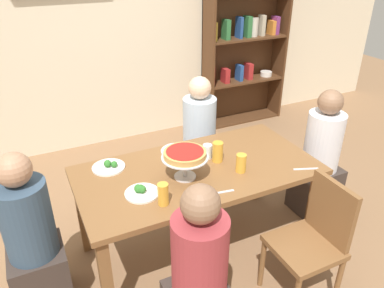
# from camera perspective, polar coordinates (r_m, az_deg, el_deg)

# --- Properties ---
(ground_plane) EXTENTS (12.00, 12.00, 0.00)m
(ground_plane) POSITION_cam_1_polar(r_m,az_deg,el_deg) (3.12, 0.83, -15.41)
(ground_plane) COLOR #846042
(rear_partition) EXTENTS (8.00, 0.12, 2.80)m
(rear_partition) POSITION_cam_1_polar(r_m,az_deg,el_deg) (4.41, -12.51, 17.68)
(rear_partition) COLOR beige
(rear_partition) RESTS_ON ground_plane
(dining_table) EXTENTS (1.70, 0.86, 0.74)m
(dining_table) POSITION_cam_1_polar(r_m,az_deg,el_deg) (2.71, 0.92, -5.38)
(dining_table) COLOR brown
(dining_table) RESTS_ON ground_plane
(bookshelf) EXTENTS (1.10, 0.30, 2.21)m
(bookshelf) POSITION_cam_1_polar(r_m,az_deg,el_deg) (4.95, 8.12, 16.29)
(bookshelf) COLOR #4C2D19
(bookshelf) RESTS_ON ground_plane
(diner_head_west) EXTENTS (0.34, 0.34, 1.15)m
(diner_head_west) POSITION_cam_1_polar(r_m,az_deg,el_deg) (2.60, -22.92, -14.14)
(diner_head_west) COLOR #382D28
(diner_head_west) RESTS_ON ground_plane
(diner_head_east) EXTENTS (0.34, 0.34, 1.15)m
(diner_head_east) POSITION_cam_1_polar(r_m,az_deg,el_deg) (3.39, 18.77, -2.76)
(diner_head_east) COLOR #382D28
(diner_head_east) RESTS_ON ground_plane
(diner_far_right) EXTENTS (0.34, 0.34, 1.15)m
(diner_far_right) POSITION_cam_1_polar(r_m,az_deg,el_deg) (3.50, 1.10, -0.11)
(diner_far_right) COLOR #382D28
(diner_far_right) RESTS_ON ground_plane
(diner_near_left) EXTENTS (0.34, 0.34, 1.15)m
(diner_near_left) POSITION_cam_1_polar(r_m,az_deg,el_deg) (2.19, 1.13, -20.83)
(diner_near_left) COLOR #382D28
(diner_near_left) RESTS_ON ground_plane
(chair_near_right) EXTENTS (0.40, 0.40, 0.87)m
(chair_near_right) POSITION_cam_1_polar(r_m,az_deg,el_deg) (2.60, 18.00, -13.31)
(chair_near_right) COLOR brown
(chair_near_right) RESTS_ON ground_plane
(deep_dish_pizza_stand) EXTENTS (0.32, 0.32, 0.20)m
(deep_dish_pizza_stand) POSITION_cam_1_polar(r_m,az_deg,el_deg) (2.49, -1.09, -1.86)
(deep_dish_pizza_stand) COLOR silver
(deep_dish_pizza_stand) RESTS_ON dining_table
(salad_plate_near_diner) EXTENTS (0.22, 0.22, 0.07)m
(salad_plate_near_diner) POSITION_cam_1_polar(r_m,az_deg,el_deg) (2.42, -7.75, -7.12)
(salad_plate_near_diner) COLOR white
(salad_plate_near_diner) RESTS_ON dining_table
(salad_plate_far_diner) EXTENTS (0.23, 0.23, 0.07)m
(salad_plate_far_diner) POSITION_cam_1_polar(r_m,az_deg,el_deg) (2.72, -12.50, -3.35)
(salad_plate_far_diner) COLOR white
(salad_plate_far_diner) RESTS_ON dining_table
(salad_plate_spare) EXTENTS (0.25, 0.25, 0.06)m
(salad_plate_spare) POSITION_cam_1_polar(r_m,az_deg,el_deg) (2.87, -2.32, -0.93)
(salad_plate_spare) COLOR white
(salad_plate_spare) RESTS_ON dining_table
(beer_glass_amber_tall) EXTENTS (0.07, 0.07, 0.14)m
(beer_glass_amber_tall) POSITION_cam_1_polar(r_m,az_deg,el_deg) (2.29, -4.42, -7.62)
(beer_glass_amber_tall) COLOR gold
(beer_glass_amber_tall) RESTS_ON dining_table
(beer_glass_amber_short) EXTENTS (0.07, 0.07, 0.13)m
(beer_glass_amber_short) POSITION_cam_1_polar(r_m,az_deg,el_deg) (2.62, 7.47, -2.89)
(beer_glass_amber_short) COLOR gold
(beer_glass_amber_short) RESTS_ON dining_table
(beer_glass_amber_spare) EXTENTS (0.08, 0.08, 0.15)m
(beer_glass_amber_spare) POSITION_cam_1_polar(r_m,az_deg,el_deg) (2.73, 3.92, -1.20)
(beer_glass_amber_spare) COLOR gold
(beer_glass_amber_spare) RESTS_ON dining_table
(water_glass_clear_near) EXTENTS (0.07, 0.07, 0.11)m
(water_glass_clear_near) POSITION_cam_1_polar(r_m,az_deg,el_deg) (2.77, 2.35, -1.13)
(water_glass_clear_near) COLOR white
(water_glass_clear_near) RESTS_ON dining_table
(cutlery_fork_near) EXTENTS (0.18, 0.04, 0.00)m
(cutlery_fork_near) POSITION_cam_1_polar(r_m,az_deg,el_deg) (2.42, 4.38, -7.36)
(cutlery_fork_near) COLOR silver
(cutlery_fork_near) RESTS_ON dining_table
(cutlery_knife_near) EXTENTS (0.17, 0.08, 0.00)m
(cutlery_knife_near) POSITION_cam_1_polar(r_m,az_deg,el_deg) (2.77, 16.93, -3.64)
(cutlery_knife_near) COLOR silver
(cutlery_knife_near) RESTS_ON dining_table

